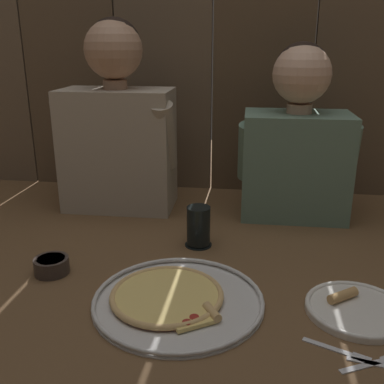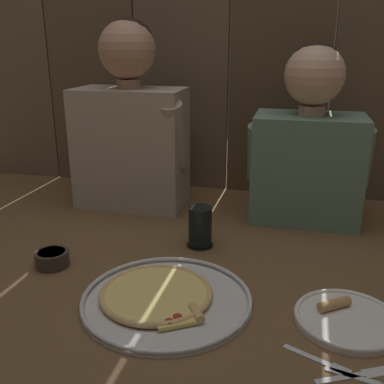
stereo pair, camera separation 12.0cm
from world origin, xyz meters
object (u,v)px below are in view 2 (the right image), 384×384
drinking_glass (200,227)px  diner_left (130,123)px  diner_right (309,142)px  dinner_plate (347,318)px  pizza_tray (162,297)px  dipping_bowl (52,258)px

drinking_glass → diner_left: size_ratio=0.19×
diner_right → dinner_plate: bearing=-81.0°
pizza_tray → diner_left: (-0.29, 0.59, 0.29)m
dipping_bowl → diner_left: diner_left is taller
drinking_glass → diner_right: 0.46m
drinking_glass → diner_left: diner_left is taller
pizza_tray → diner_left: diner_left is taller
dinner_plate → drinking_glass: size_ratio=1.88×
diner_left → drinking_glass: bearing=-42.9°
pizza_tray → drinking_glass: bearing=85.5°
drinking_glass → dipping_bowl: drinking_glass is taller
pizza_tray → dipping_bowl: dipping_bowl is taller
dipping_bowl → diner_left: (0.04, 0.50, 0.27)m
dinner_plate → drinking_glass: drinking_glass is taller
dinner_plate → diner_right: (-0.09, 0.58, 0.25)m
dipping_bowl → dinner_plate: bearing=-6.5°
pizza_tray → diner_right: 0.72m
dinner_plate → dipping_bowl: dipping_bowl is taller
pizza_tray → dinner_plate: size_ratio=1.75×
dipping_bowl → diner_left: 0.57m
dinner_plate → dipping_bowl: (-0.74, 0.08, 0.01)m
pizza_tray → drinking_glass: 0.31m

